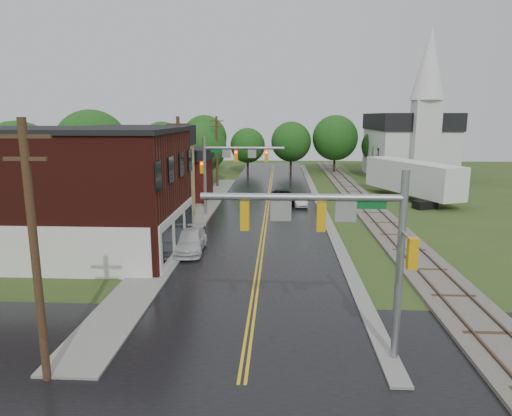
# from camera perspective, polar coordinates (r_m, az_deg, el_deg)

# --- Properties ---
(ground) EXTENTS (160.00, 160.00, 0.00)m
(ground) POSITION_cam_1_polar(r_m,az_deg,el_deg) (16.69, -1.81, -21.31)
(ground) COLOR #2F481B
(ground) RESTS_ON ground
(main_road) EXTENTS (10.00, 90.00, 0.02)m
(main_road) POSITION_cam_1_polar(r_m,az_deg,el_deg) (44.92, 1.37, -0.15)
(main_road) COLOR black
(main_road) RESTS_ON ground
(cross_road) EXTENTS (60.00, 9.00, 0.02)m
(cross_road) POSITION_cam_1_polar(r_m,az_deg,el_deg) (18.40, -1.27, -17.95)
(cross_road) COLOR black
(cross_road) RESTS_ON ground
(curb_right) EXTENTS (0.80, 70.00, 0.12)m
(curb_right) POSITION_cam_1_polar(r_m,az_deg,el_deg) (49.99, 7.74, 0.93)
(curb_right) COLOR gray
(curb_right) RESTS_ON ground
(sidewalk_left) EXTENTS (2.40, 50.00, 0.12)m
(sidewalk_left) POSITION_cam_1_polar(r_m,az_deg,el_deg) (40.70, -7.59, -1.47)
(sidewalk_left) COLOR gray
(sidewalk_left) RESTS_ON ground
(brick_building) EXTENTS (14.30, 10.30, 8.30)m
(brick_building) POSITION_cam_1_polar(r_m,az_deg,el_deg) (32.43, -22.06, 1.95)
(brick_building) COLOR #43130E
(brick_building) RESTS_ON ground
(yellow_house) EXTENTS (8.00, 7.00, 6.40)m
(yellow_house) POSITION_cam_1_polar(r_m,az_deg,el_deg) (42.22, -13.89, 3.17)
(yellow_house) COLOR tan
(yellow_house) RESTS_ON ground
(darkred_building) EXTENTS (7.00, 6.00, 4.40)m
(darkred_building) POSITION_cam_1_polar(r_m,az_deg,el_deg) (50.72, -9.84, 3.54)
(darkred_building) COLOR #3F0F0C
(darkred_building) RESTS_ON ground
(church) EXTENTS (10.40, 18.40, 20.00)m
(church) POSITION_cam_1_polar(r_m,az_deg,el_deg) (70.35, 18.67, 8.25)
(church) COLOR silver
(church) RESTS_ON ground
(railroad) EXTENTS (3.20, 80.00, 0.30)m
(railroad) POSITION_cam_1_polar(r_m,az_deg,el_deg) (50.56, 12.95, 0.99)
(railroad) COLOR #59544C
(railroad) RESTS_ON ground
(traffic_signal_near) EXTENTS (7.34, 0.30, 7.20)m
(traffic_signal_near) POSITION_cam_1_polar(r_m,az_deg,el_deg) (16.65, 10.68, -2.88)
(traffic_signal_near) COLOR gray
(traffic_signal_near) RESTS_ON ground
(traffic_signal_far) EXTENTS (7.34, 0.43, 7.20)m
(traffic_signal_far) POSITION_cam_1_polar(r_m,az_deg,el_deg) (41.45, -3.54, 5.81)
(traffic_signal_far) COLOR gray
(traffic_signal_far) RESTS_ON ground
(utility_pole_a) EXTENTS (1.80, 0.28, 9.00)m
(utility_pole_a) POSITION_cam_1_polar(r_m,az_deg,el_deg) (16.69, -25.96, -4.71)
(utility_pole_a) COLOR #382616
(utility_pole_a) RESTS_ON ground
(utility_pole_b) EXTENTS (1.80, 0.28, 9.00)m
(utility_pole_b) POSITION_cam_1_polar(r_m,az_deg,el_deg) (37.12, -9.54, 4.62)
(utility_pole_b) COLOR #382616
(utility_pole_b) RESTS_ON ground
(utility_pole_c) EXTENTS (1.80, 0.28, 9.00)m
(utility_pole_c) POSITION_cam_1_polar(r_m,az_deg,el_deg) (58.70, -4.91, 7.19)
(utility_pole_c) COLOR #382616
(utility_pole_c) RESTS_ON ground
(tree_left_a) EXTENTS (6.80, 6.80, 8.67)m
(tree_left_a) POSITION_cam_1_polar(r_m,az_deg,el_deg) (41.80, -27.40, 4.79)
(tree_left_a) COLOR black
(tree_left_a) RESTS_ON ground
(tree_left_b) EXTENTS (7.60, 7.60, 9.69)m
(tree_left_b) POSITION_cam_1_polar(r_m,az_deg,el_deg) (49.80, -19.68, 6.97)
(tree_left_b) COLOR black
(tree_left_b) RESTS_ON ground
(tree_left_c) EXTENTS (6.00, 6.00, 7.65)m
(tree_left_c) POSITION_cam_1_polar(r_m,az_deg,el_deg) (56.14, -12.67, 6.55)
(tree_left_c) COLOR black
(tree_left_c) RESTS_ON ground
(tree_left_e) EXTENTS (6.40, 6.40, 8.16)m
(tree_left_e) POSITION_cam_1_polar(r_m,az_deg,el_deg) (60.87, -6.59, 7.40)
(tree_left_e) COLOR black
(tree_left_e) RESTS_ON ground
(suv_dark) EXTENTS (2.63, 5.03, 1.35)m
(suv_dark) POSITION_cam_1_polar(r_m,az_deg,el_deg) (48.06, 3.34, 1.42)
(suv_dark) COLOR black
(suv_dark) RESTS_ON ground
(sedan_silver) EXTENTS (1.59, 3.72, 1.19)m
(sedan_silver) POSITION_cam_1_polar(r_m,az_deg,el_deg) (46.48, 5.47, 0.94)
(sedan_silver) COLOR silver
(sedan_silver) RESTS_ON ground
(pickup_white) EXTENTS (2.17, 4.94, 1.41)m
(pickup_white) POSITION_cam_1_polar(r_m,az_deg,el_deg) (31.16, -8.28, -4.17)
(pickup_white) COLOR silver
(pickup_white) RESTS_ON ground
(semi_trailer) EXTENTS (7.71, 13.64, 4.18)m
(semi_trailer) POSITION_cam_1_polar(r_m,az_deg,el_deg) (52.54, 18.93, 3.64)
(semi_trailer) COLOR black
(semi_trailer) RESTS_ON ground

